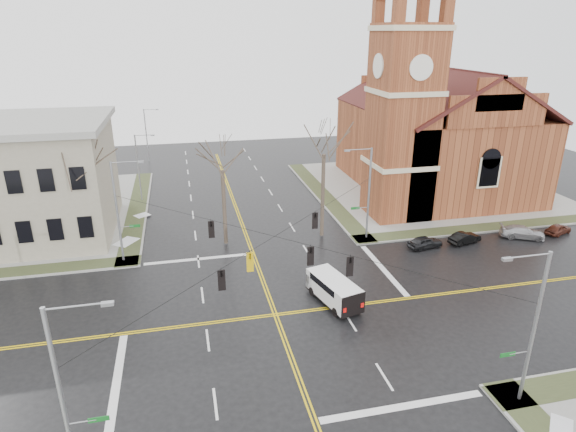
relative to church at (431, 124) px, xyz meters
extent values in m
plane|color=black|center=(-24.76, -24.78, -8.43)|extent=(120.00, 120.00, 0.00)
cube|color=gray|center=(0.24, 0.22, -8.36)|extent=(30.00, 30.00, 0.15)
cube|color=#363E22|center=(-13.56, 0.22, -8.28)|extent=(2.00, 30.00, 0.02)
cube|color=#363E22|center=(0.24, -13.58, -8.28)|extent=(30.00, 2.00, 0.02)
cube|color=gray|center=(-49.76, 0.22, -8.36)|extent=(30.00, 30.00, 0.15)
cube|color=#363E22|center=(-35.96, 0.22, -8.28)|extent=(2.00, 30.00, 0.02)
cube|color=gold|center=(-24.88, -24.78, -8.43)|extent=(0.12, 100.00, 0.01)
cube|color=gold|center=(-24.64, -24.78, -8.43)|extent=(0.12, 100.00, 0.01)
cube|color=gold|center=(-24.76, -24.90, -8.43)|extent=(100.00, 0.12, 0.01)
cube|color=gold|center=(-24.76, -24.66, -8.43)|extent=(100.00, 0.12, 0.01)
cube|color=silver|center=(-19.76, -35.28, -8.43)|extent=(9.50, 0.50, 0.01)
cube|color=silver|center=(-29.76, -14.28, -8.43)|extent=(9.50, 0.50, 0.01)
cube|color=silver|center=(-35.26, -29.78, -8.43)|extent=(0.50, 9.50, 0.01)
cube|color=silver|center=(-14.26, -19.78, -8.43)|extent=(0.50, 9.50, 0.01)
cube|color=brown|center=(-7.76, -7.78, 1.57)|extent=(6.00, 6.00, 20.00)
cube|color=beige|center=(-7.76, -7.78, 11.07)|extent=(6.30, 6.30, 0.50)
cylinder|color=silver|center=(-7.76, -10.83, 7.57)|extent=(2.40, 0.15, 2.40)
cylinder|color=silver|center=(-10.81, -7.78, 7.57)|extent=(0.15, 2.40, 2.40)
cube|color=brown|center=(1.24, 1.22, -3.43)|extent=(18.00, 24.00, 10.00)
cube|color=brown|center=(-7.96, -4.78, -6.23)|extent=(2.00, 5.00, 4.40)
cube|color=gray|center=(-46.76, -4.78, -2.93)|extent=(18.00, 14.00, 11.00)
cylinder|color=gray|center=(-13.26, -13.28, -3.78)|extent=(0.20, 0.20, 9.00)
cylinder|color=gray|center=(-13.86, -13.28, -5.13)|extent=(1.20, 0.06, 0.06)
cube|color=#0F591B|center=(-14.56, -13.28, -5.13)|extent=(0.90, 0.04, 0.25)
cylinder|color=gray|center=(-14.46, -13.28, 0.62)|extent=(2.40, 0.08, 0.08)
cube|color=gray|center=(-15.66, -13.28, 0.57)|extent=(0.50, 0.22, 0.15)
cylinder|color=gray|center=(-36.26, -13.28, -3.78)|extent=(0.20, 0.20, 9.00)
cylinder|color=gray|center=(-35.66, -13.28, -5.13)|extent=(1.20, 0.06, 0.06)
cube|color=#0F591B|center=(-34.96, -13.28, -5.13)|extent=(0.90, 0.04, 0.25)
cylinder|color=gray|center=(-35.06, -13.28, 0.62)|extent=(2.40, 0.08, 0.08)
cube|color=gray|center=(-33.86, -13.28, 0.57)|extent=(0.50, 0.22, 0.15)
cylinder|color=gray|center=(-13.26, -36.28, -3.78)|extent=(0.20, 0.20, 9.00)
cylinder|color=gray|center=(-13.86, -36.28, -5.13)|extent=(1.20, 0.06, 0.06)
cube|color=#0F591B|center=(-14.56, -36.28, -5.13)|extent=(0.90, 0.04, 0.25)
cylinder|color=gray|center=(-14.46, -36.28, 0.62)|extent=(2.40, 0.08, 0.08)
cube|color=gray|center=(-15.66, -36.28, 0.57)|extent=(0.50, 0.22, 0.15)
cylinder|color=gray|center=(-36.26, -36.28, -3.78)|extent=(0.20, 0.20, 9.00)
cylinder|color=gray|center=(-35.66, -36.28, -5.13)|extent=(1.20, 0.06, 0.06)
cube|color=#0F591B|center=(-34.96, -36.28, -5.13)|extent=(0.90, 0.04, 0.25)
cylinder|color=gray|center=(-35.06, -36.28, 0.62)|extent=(2.40, 0.08, 0.08)
cube|color=gray|center=(-33.86, -36.28, 0.57)|extent=(0.50, 0.22, 0.15)
cylinder|color=black|center=(-24.76, -24.78, -2.23)|extent=(23.02, 23.02, 0.03)
cylinder|color=black|center=(-24.76, -24.78, -2.23)|extent=(23.02, 23.02, 0.03)
imported|color=black|center=(-28.76, -28.78, -2.98)|extent=(0.21, 0.26, 1.30)
imported|color=black|center=(-20.76, -20.78, -2.98)|extent=(0.21, 0.26, 1.30)
imported|color=gold|center=(-26.76, -26.78, -2.98)|extent=(0.21, 0.26, 1.30)
imported|color=black|center=(-28.76, -20.78, -2.98)|extent=(0.21, 0.26, 1.30)
imported|color=black|center=(-20.76, -28.78, -2.98)|extent=(0.21, 0.26, 1.30)
imported|color=black|center=(-22.76, -26.78, -2.98)|extent=(0.21, 0.26, 1.30)
cylinder|color=gray|center=(-35.56, 3.22, -4.33)|extent=(0.16, 0.16, 8.00)
cylinder|color=gray|center=(-34.56, 3.22, -0.43)|extent=(2.00, 0.07, 0.07)
cube|color=gray|center=(-33.56, 3.22, -0.48)|extent=(0.45, 0.20, 0.13)
cylinder|color=gray|center=(-35.56, 23.22, -4.33)|extent=(0.16, 0.16, 8.00)
cylinder|color=gray|center=(-34.56, 23.22, -0.43)|extent=(2.00, 0.07, 0.07)
cube|color=gray|center=(-33.56, 23.22, -0.48)|extent=(0.45, 0.20, 0.13)
cube|color=white|center=(-20.13, -24.10, -7.29)|extent=(3.18, 5.39, 1.62)
cube|color=white|center=(-20.67, -22.06, -7.53)|extent=(2.11, 1.33, 1.15)
cube|color=black|center=(-20.75, -21.74, -7.00)|extent=(1.74, 0.56, 0.76)
cube|color=black|center=(-20.18, -23.91, -6.76)|extent=(2.78, 3.83, 0.53)
cube|color=#B70C0A|center=(-20.20, -26.78, -7.48)|extent=(0.24, 0.12, 0.32)
cube|color=#B70C0A|center=(-18.76, -26.40, -7.48)|extent=(0.24, 0.12, 0.32)
cube|color=black|center=(-20.13, -24.10, -8.12)|extent=(3.23, 5.45, 0.10)
cylinder|color=black|center=(-21.41, -22.70, -8.09)|extent=(0.41, 0.73, 0.69)
cylinder|color=black|center=(-19.71, -22.26, -8.09)|extent=(0.41, 0.73, 0.69)
cylinder|color=black|center=(-20.56, -25.94, -8.09)|extent=(0.41, 0.73, 0.69)
cylinder|color=black|center=(-18.86, -25.49, -8.09)|extent=(0.41, 0.73, 0.69)
imported|color=black|center=(-8.65, -16.56, -7.85)|extent=(3.58, 1.91, 1.16)
imported|color=black|center=(-4.42, -16.48, -7.88)|extent=(3.58, 2.05, 1.11)
imported|color=#A5A4A7|center=(1.90, -16.55, -7.82)|extent=(4.54, 3.27, 1.22)
imported|color=#481E14|center=(6.09, -16.50, -7.89)|extent=(3.41, 2.25, 1.08)
cylinder|color=#383024|center=(-39.33, -11.16, -4.80)|extent=(0.36, 0.36, 6.97)
cylinder|color=#383024|center=(-26.97, -11.62, -4.67)|extent=(0.36, 0.36, 7.23)
cylinder|color=#383024|center=(-17.42, -11.81, -4.16)|extent=(0.36, 0.36, 8.25)
camera|label=1|loc=(-30.51, -54.18, 10.77)|focal=30.00mm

